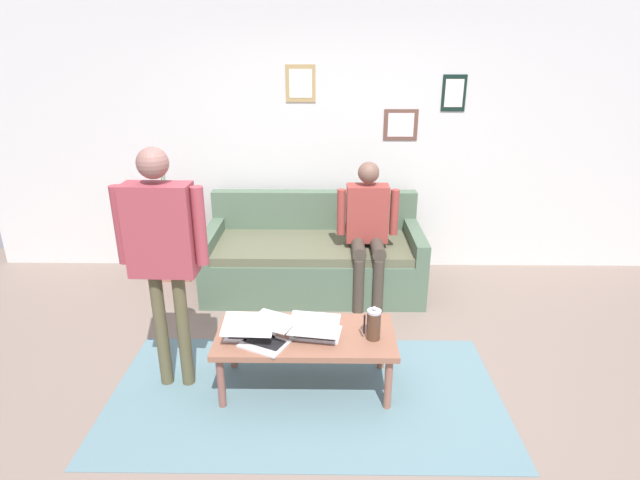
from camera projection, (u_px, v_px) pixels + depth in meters
name	position (u px, v px, depth m)	size (l,w,h in m)	color
ground_plane	(327.00, 387.00, 3.51)	(7.68, 7.68, 0.00)	#7C6A5E
area_rug	(305.00, 394.00, 3.44)	(2.63, 1.38, 0.01)	slate
back_wall	(328.00, 139.00, 5.09)	(7.04, 0.11, 2.70)	silver
couch	(314.00, 258.00, 4.90)	(2.04, 0.93, 0.88)	#4E6550
coffee_table	(306.00, 340.00, 3.40)	(1.20, 0.56, 0.42)	#8B5944
laptop_left	(315.00, 330.00, 3.35)	(0.37, 0.34, 0.15)	silver
laptop_center	(267.00, 336.00, 3.28)	(0.40, 0.42, 0.13)	silver
laptop_right	(250.00, 330.00, 3.34)	(0.34, 0.34, 0.15)	silver
french_press	(374.00, 324.00, 3.29)	(0.11, 0.09, 0.24)	#4C3323
side_shelf	(170.00, 240.00, 5.11)	(0.42, 0.32, 0.78)	#955D4D
flower_vase	(164.00, 187.00, 4.91)	(0.10, 0.10, 0.44)	navy
person_standing	(162.00, 241.00, 3.19)	(0.58, 0.20, 1.66)	brown
person_seated	(368.00, 225.00, 4.53)	(0.55, 0.51, 1.28)	#3F372D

